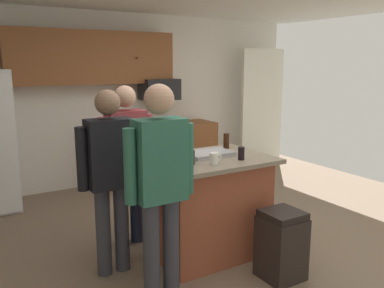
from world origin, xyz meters
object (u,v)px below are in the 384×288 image
at_px(microwave_over_range, 159,89).
at_px(glass_pilsner, 241,153).
at_px(kitchen_island, 208,206).
at_px(tumbler_amber, 171,151).
at_px(person_guest_by_door, 160,180).
at_px(glass_dark_ale, 191,157).
at_px(glass_short_whisky, 226,141).
at_px(person_host_foreground, 127,155).
at_px(person_guest_right, 110,171).
at_px(trash_bin, 281,245).
at_px(serving_tray, 209,154).
at_px(mug_blue_stoneware, 214,159).

height_order(microwave_over_range, glass_pilsner, microwave_over_range).
relative_size(kitchen_island, tumbler_amber, 9.69).
bearing_deg(person_guest_by_door, glass_dark_ale, 3.58).
distance_m(person_guest_by_door, glass_pilsner, 0.99).
distance_m(glass_short_whisky, glass_pilsner, 0.52).
relative_size(person_guest_by_door, tumbler_amber, 14.13).
bearing_deg(microwave_over_range, person_host_foreground, -124.58).
bearing_deg(microwave_over_range, person_guest_right, -124.78).
bearing_deg(microwave_over_range, tumbler_amber, -114.15).
xyz_separation_m(microwave_over_range, person_guest_by_door, (-1.51, -3.03, -0.47)).
height_order(person_guest_by_door, person_host_foreground, person_guest_by_door).
xyz_separation_m(kitchen_island, person_guest_by_door, (-0.74, -0.47, 0.49)).
relative_size(glass_dark_ale, trash_bin, 0.20).
xyz_separation_m(person_guest_right, person_guest_by_door, (0.18, -0.61, 0.05)).
bearing_deg(glass_pilsner, serving_tray, 120.28).
xyz_separation_m(serving_tray, trash_bin, (0.25, -0.78, -0.69)).
height_order(glass_short_whisky, glass_pilsner, glass_short_whisky).
relative_size(person_guest_by_door, person_host_foreground, 1.04).
distance_m(mug_blue_stoneware, glass_pilsner, 0.32).
distance_m(person_host_foreground, tumbler_amber, 0.52).
xyz_separation_m(kitchen_island, trash_bin, (0.29, -0.71, -0.19)).
distance_m(microwave_over_range, mug_blue_stoneware, 2.97).
relative_size(glass_dark_ale, glass_pilsner, 1.02).
bearing_deg(glass_short_whisky, glass_pilsner, -110.62).
height_order(glass_dark_ale, glass_pilsner, glass_dark_ale).
distance_m(microwave_over_range, kitchen_island, 2.84).
bearing_deg(tumbler_amber, person_guest_right, -175.46).
bearing_deg(person_guest_right, person_guest_by_door, -65.55).
relative_size(microwave_over_range, kitchen_island, 0.48).
height_order(serving_tray, trash_bin, serving_tray).
relative_size(person_host_foreground, serving_tray, 3.72).
bearing_deg(person_host_foreground, glass_short_whisky, 27.27).
distance_m(person_guest_right, glass_dark_ale, 0.71).
distance_m(person_guest_right, tumbler_amber, 0.63).
bearing_deg(mug_blue_stoneware, person_host_foreground, 118.58).
bearing_deg(person_guest_right, mug_blue_stoneware, -16.57).
bearing_deg(kitchen_island, serving_tray, 54.67).
distance_m(person_host_foreground, glass_dark_ale, 0.81).
bearing_deg(person_guest_right, glass_dark_ale, -13.47).
distance_m(microwave_over_range, tumbler_amber, 2.64).
bearing_deg(serving_tray, mug_blue_stoneware, -115.23).
relative_size(mug_blue_stoneware, tumbler_amber, 1.01).
height_order(mug_blue_stoneware, tumbler_amber, tumbler_amber).
relative_size(person_guest_right, serving_tray, 3.71).
xyz_separation_m(microwave_over_range, person_guest_right, (-1.69, -2.43, -0.51)).
height_order(kitchen_island, serving_tray, serving_tray).
xyz_separation_m(microwave_over_range, glass_short_whisky, (-0.37, -2.29, -0.40)).
height_order(glass_short_whisky, tumbler_amber, glass_short_whisky).
bearing_deg(person_host_foreground, mug_blue_stoneware, -14.12).
xyz_separation_m(person_host_foreground, tumbler_amber, (0.27, -0.44, 0.09)).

